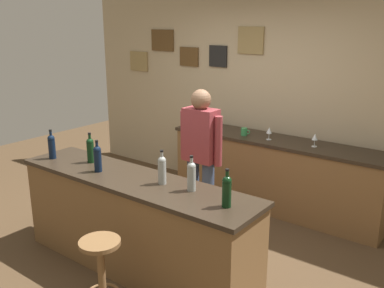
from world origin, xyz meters
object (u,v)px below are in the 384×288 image
object	(u,v)px
wine_bottle_e	(191,175)
wine_bottle_c	(98,158)
wine_bottle_a	(52,146)
wine_glass_a	(269,131)
wine_glass_b	(315,137)
wine_bottle_b	(90,149)
bartender	(201,154)
bar_stool	(101,266)
wine_bottle_d	(162,169)
wine_bottle_f	(227,190)
coffee_mug	(244,132)

from	to	relation	value
wine_bottle_e	wine_bottle_c	bearing A→B (deg)	-170.97
wine_bottle_a	wine_glass_a	distance (m)	2.50
wine_glass_b	wine_bottle_b	bearing A→B (deg)	-128.11
wine_bottle_a	wine_bottle_c	xyz separation A→B (m)	(0.68, 0.02, 0.00)
bartender	bar_stool	bearing A→B (deg)	-82.28
wine_bottle_a	wine_bottle_d	bearing A→B (deg)	6.09
bar_stool	wine_bottle_c	xyz separation A→B (m)	(-0.68, 0.60, 0.60)
wine_bottle_f	wine_glass_a	world-z (taller)	wine_bottle_f
wine_bottle_b	wine_bottle_f	bearing A→B (deg)	-2.69
wine_bottle_b	wine_bottle_e	xyz separation A→B (m)	(1.25, 0.02, 0.00)
wine_bottle_f	wine_glass_b	world-z (taller)	wine_bottle_f
wine_bottle_b	wine_bottle_d	bearing A→B (deg)	-0.71
wine_bottle_c	wine_bottle_f	xyz separation A→B (m)	(1.40, 0.06, 0.00)
wine_bottle_d	wine_bottle_e	xyz separation A→B (m)	(0.30, 0.03, 0.00)
bar_stool	wine_glass_a	bearing A→B (deg)	89.33
wine_bottle_b	wine_glass_b	size ratio (longest dim) A/B	1.97
wine_bottle_e	wine_glass_b	bearing A→B (deg)	81.71
wine_bottle_d	wine_bottle_f	bearing A→B (deg)	-5.34
wine_bottle_b	wine_bottle_a	bearing A→B (deg)	-159.11
wine_bottle_a	coffee_mug	bearing A→B (deg)	62.86
wine_bottle_e	wine_glass_b	size ratio (longest dim) A/B	1.97
wine_bottle_f	coffee_mug	xyz separation A→B (m)	(-1.02, 1.98, -0.11)
wine_bottle_a	wine_bottle_e	xyz separation A→B (m)	(1.67, 0.18, 0.00)
wine_bottle_b	bartender	bearing A→B (deg)	49.29
wine_glass_a	wine_bottle_c	bearing A→B (deg)	-109.21
wine_bottle_a	wine_bottle_f	world-z (taller)	same
wine_bottle_f	wine_bottle_a	bearing A→B (deg)	-177.80
bartender	wine_glass_b	world-z (taller)	bartender
wine_bottle_d	wine_bottle_e	world-z (taller)	same
wine_bottle_b	wine_bottle_f	distance (m)	1.66
wine_bottle_e	coffee_mug	distance (m)	1.99
wine_bottle_a	wine_bottle_e	distance (m)	1.68
bartender	wine_bottle_c	bearing A→B (deg)	-115.22
bar_stool	wine_bottle_a	distance (m)	1.60
wine_bottle_a	wine_bottle_f	bearing A→B (deg)	2.20
wine_glass_b	coffee_mug	world-z (taller)	wine_glass_b
wine_bottle_f	wine_bottle_e	bearing A→B (deg)	166.77
bartender	bar_stool	xyz separation A→B (m)	(0.22, -1.59, -0.48)
wine_bottle_c	wine_bottle_d	world-z (taller)	same
wine_bottle_e	wine_glass_b	xyz separation A→B (m)	(0.28, 1.94, -0.05)
wine_bottle_f	wine_bottle_d	bearing A→B (deg)	174.66
wine_bottle_f	wine_glass_b	distance (m)	2.04
wine_bottle_a	wine_glass_b	world-z (taller)	wine_bottle_a
bar_stool	wine_bottle_b	distance (m)	1.34
wine_bottle_b	coffee_mug	world-z (taller)	wine_bottle_b
wine_bottle_e	wine_bottle_f	world-z (taller)	same
bar_stool	coffee_mug	world-z (taller)	coffee_mug
wine_bottle_b	coffee_mug	size ratio (longest dim) A/B	2.45
wine_bottle_d	wine_glass_a	xyz separation A→B (m)	(0.03, 1.92, -0.05)
wine_bottle_b	wine_bottle_c	world-z (taller)	same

